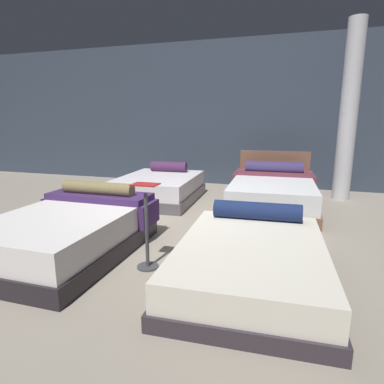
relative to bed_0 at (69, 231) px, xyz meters
name	(u,v)px	position (x,y,z in m)	size (l,w,h in m)	color
ground_plane	(184,232)	(1.10, 1.16, -0.29)	(18.00, 18.00, 0.02)	gray
showroom_back_wall	(232,114)	(1.10, 4.95, 1.47)	(18.00, 0.06, 3.50)	#333D4C
bed_0	(69,231)	(0.00, 0.00, 0.00)	(1.59, 2.11, 0.77)	black
bed_1	(251,260)	(2.22, -0.03, -0.06)	(1.58, 2.21, 0.62)	#312A32
bed_2	(159,188)	(0.01, 2.84, -0.02)	(1.58, 2.04, 0.72)	#575258
bed_3	(272,193)	(2.26, 2.85, 0.02)	(1.64, 2.18, 0.98)	brown
price_sign	(147,237)	(1.10, -0.10, 0.09)	(0.28, 0.24, 0.95)	#3F3F44
support_pillar	(349,113)	(3.58, 4.07, 1.47)	(0.35, 0.35, 3.50)	silver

